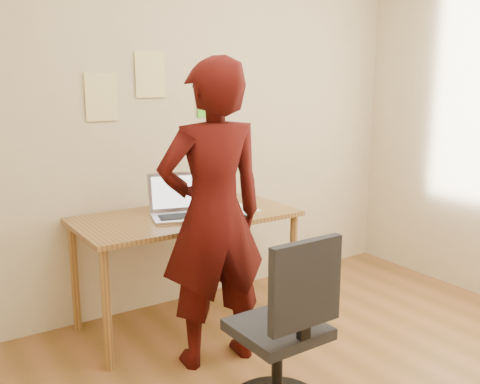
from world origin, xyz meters
TOP-DOWN VIEW (x-y plane):
  - room at (0.00, 0.00)m, footprint 3.58×3.58m
  - desk at (-0.30, 1.38)m, footprint 1.40×0.70m
  - laptop at (-0.36, 1.36)m, footprint 0.43×0.41m
  - paper_sheet at (0.07, 1.33)m, footprint 0.20×0.28m
  - phone at (-0.01, 1.17)m, footprint 0.10×0.12m
  - wall_note_left at (-0.70, 1.74)m, footprint 0.21×0.00m
  - wall_note_mid at (-0.36, 1.74)m, footprint 0.21×0.00m
  - wall_note_right at (0.08, 1.74)m, footprint 0.18×0.00m
  - office_chair at (-0.38, 0.23)m, footprint 0.47×0.47m
  - person at (-0.40, 0.86)m, footprint 0.67×0.48m

SIDE VIEW (x-z plane):
  - office_chair at x=-0.38m, z-range -0.07..0.85m
  - desk at x=-0.30m, z-range 0.28..1.02m
  - paper_sheet at x=0.07m, z-range 0.74..0.74m
  - phone at x=-0.01m, z-range 0.74..0.75m
  - laptop at x=-0.36m, z-range 0.66..0.92m
  - person at x=-0.40m, z-range 0.00..1.71m
  - room at x=0.00m, z-range -0.04..2.74m
  - wall_note_right at x=0.08m, z-range 1.33..1.57m
  - wall_note_left at x=-0.70m, z-range 1.33..1.63m
  - wall_note_mid at x=-0.36m, z-range 1.47..1.77m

